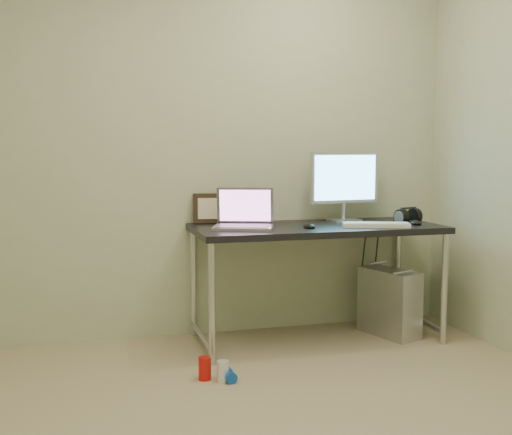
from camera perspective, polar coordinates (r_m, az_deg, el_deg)
name	(u,v)px	position (r m, az deg, el deg)	size (l,w,h in m)	color
wall_back	(196,147)	(4.23, -5.36, 6.26)	(3.50, 0.02, 2.50)	beige
desk	(317,238)	(4.13, 5.40, -1.79)	(1.58, 0.69, 0.75)	black
tower_computer	(389,302)	(4.39, 11.76, -7.39)	(0.30, 0.46, 0.47)	silver
cable_a	(362,268)	(4.62, 9.40, -4.42)	(0.01, 0.01, 0.70)	black
cable_b	(375,270)	(4.64, 10.51, -4.64)	(0.01, 0.01, 0.72)	black
can_red	(205,368)	(3.55, -4.58, -13.23)	(0.07, 0.07, 0.12)	red
can_white	(223,371)	(3.51, -2.97, -13.50)	(0.06, 0.06, 0.11)	white
can_blue	(229,375)	(3.53, -2.41, -13.84)	(0.06, 0.06, 0.11)	blue
laptop	(244,219)	(3.95, -1.08, -0.11)	(0.43, 0.39, 0.25)	silver
monitor	(345,181)	(4.36, 7.88, 3.26)	(0.50, 0.17, 0.47)	silver
keyboard	(376,225)	(4.09, 10.62, -0.65)	(0.41, 0.13, 0.02)	white
mouse_right	(415,222)	(4.27, 13.99, -0.36)	(0.07, 0.11, 0.04)	black
mouse_left	(309,225)	(3.97, 4.76, -0.70)	(0.06, 0.10, 0.04)	black
headphones	(408,216)	(4.47, 13.37, 0.11)	(0.20, 0.11, 0.12)	black
picture_frame	(212,208)	(4.21, -3.94, 0.81)	(0.25, 0.03, 0.20)	black
webcam	(250,210)	(4.22, -0.52, 0.66)	(0.05, 0.04, 0.12)	silver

